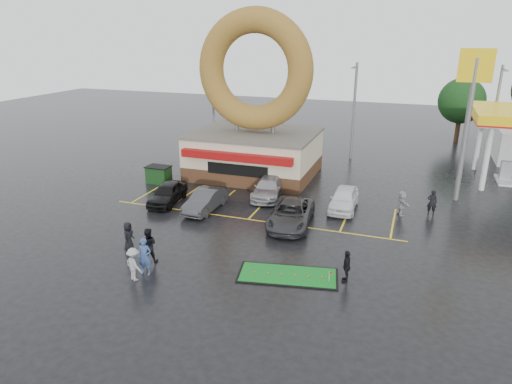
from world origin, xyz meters
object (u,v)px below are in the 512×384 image
(car_black, at_px, (168,193))
(car_grey, at_px, (291,214))
(car_white, at_px, (344,199))
(person_cameraman, at_px, (347,266))
(donut_shop, at_px, (255,123))
(streetlight_right, at_px, (495,115))
(streetlight_mid, at_px, (354,109))
(car_dgrey, at_px, (205,200))
(putting_green, at_px, (288,275))
(shell_sign, at_px, (471,98))
(person_blue, at_px, (145,257))
(car_silver, at_px, (268,188))
(streetlight_left, at_px, (213,103))
(dumpster, at_px, (159,175))

(car_black, relative_size, car_grey, 0.79)
(car_white, height_order, person_cameraman, person_cameraman)
(donut_shop, distance_m, streetlight_right, 21.00)
(streetlight_mid, distance_m, car_dgrey, 18.92)
(streetlight_mid, bearing_deg, putting_green, -88.89)
(shell_sign, xyz_separation_m, person_blue, (-15.38, -17.02, -6.40))
(streetlight_mid, height_order, car_silver, streetlight_mid)
(car_silver, bearing_deg, streetlight_mid, 64.74)
(donut_shop, height_order, car_black, donut_shop)
(car_white, bearing_deg, donut_shop, 145.70)
(streetlight_left, relative_size, car_white, 2.06)
(streetlight_left, relative_size, car_black, 2.10)
(shell_sign, bearing_deg, streetlight_right, 73.17)
(car_dgrey, relative_size, putting_green, 0.82)
(streetlight_left, xyz_separation_m, car_dgrey, (6.66, -15.96, -4.06))
(shell_sign, xyz_separation_m, car_silver, (-13.13, -4.00, -6.68))
(shell_sign, bearing_deg, car_grey, -140.01)
(car_grey, relative_size, person_cameraman, 3.26)
(car_dgrey, bearing_deg, streetlight_right, 45.10)
(streetlight_mid, bearing_deg, car_silver, -107.75)
(putting_green, bearing_deg, streetlight_left, 122.47)
(streetlight_mid, height_order, streetlight_right, same)
(shell_sign, xyz_separation_m, streetlight_right, (3.00, 9.92, -2.60))
(donut_shop, height_order, person_cameraman, donut_shop)
(shell_sign, distance_m, streetlight_right, 10.68)
(streetlight_left, bearing_deg, car_dgrey, -67.33)
(car_black, distance_m, car_white, 12.44)
(person_cameraman, bearing_deg, person_blue, -79.54)
(shell_sign, height_order, streetlight_mid, shell_sign)
(streetlight_left, relative_size, car_dgrey, 2.07)
(car_black, bearing_deg, streetlight_mid, 51.45)
(shell_sign, distance_m, person_cameraman, 16.75)
(car_black, relative_size, car_silver, 0.89)
(streetlight_left, xyz_separation_m, streetlight_right, (26.00, 2.00, 0.00))
(car_silver, distance_m, car_grey, 5.41)
(car_white, distance_m, person_blue, 14.71)
(car_silver, bearing_deg, putting_green, -74.48)
(person_blue, height_order, dumpster, person_blue)
(donut_shop, relative_size, person_cameraman, 8.18)
(shell_sign, distance_m, car_dgrey, 19.39)
(car_black, bearing_deg, person_cameraman, -31.94)
(shell_sign, bearing_deg, car_silver, -163.06)
(streetlight_mid, height_order, car_dgrey, streetlight_mid)
(shell_sign, relative_size, car_dgrey, 2.43)
(car_dgrey, height_order, person_blue, person_blue)
(donut_shop, relative_size, car_black, 3.15)
(streetlight_mid, xyz_separation_m, car_dgrey, (-7.34, -16.96, -4.06))
(shell_sign, relative_size, streetlight_right, 1.18)
(streetlight_left, height_order, car_dgrey, streetlight_left)
(streetlight_mid, relative_size, car_white, 2.06)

